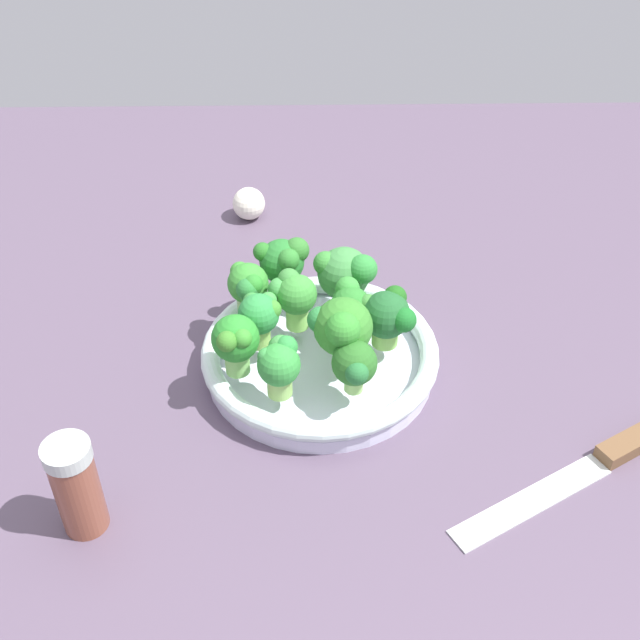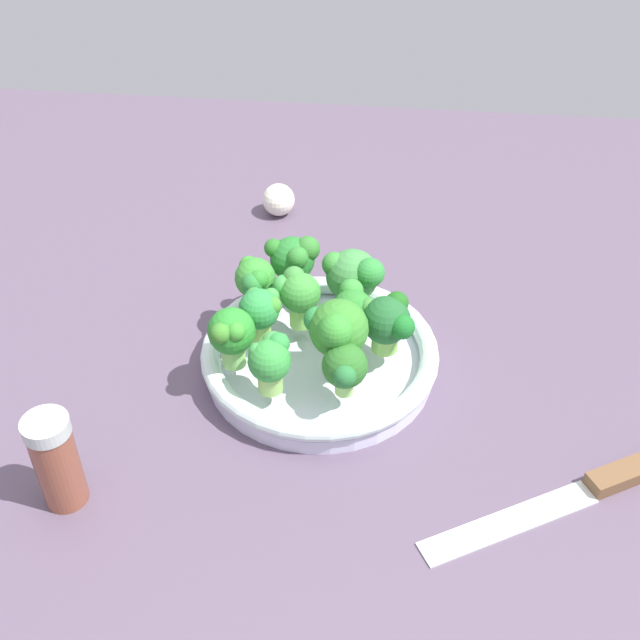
{
  "view_description": "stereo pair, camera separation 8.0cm",
  "coord_description": "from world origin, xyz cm",
  "px_view_note": "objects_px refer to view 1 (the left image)",
  "views": [
    {
      "loc": [
        -1.23,
        61.82,
        57.68
      ],
      "look_at": [
        -2.33,
        -0.17,
        6.58
      ],
      "focal_mm": 45.02,
      "sensor_mm": 36.0,
      "label": 1
    },
    {
      "loc": [
        -9.24,
        61.45,
        57.68
      ],
      "look_at": [
        -2.33,
        -0.17,
        6.58
      ],
      "focal_mm": 45.02,
      "sensor_mm": 36.0,
      "label": 2
    }
  ],
  "objects_px": {
    "knife": "(602,460)",
    "pepper_shaker": "(76,486)",
    "broccoli_floret_4": "(345,273)",
    "broccoli_floret_1": "(248,286)",
    "broccoli_floret_0": "(235,341)",
    "broccoli_floret_8": "(389,317)",
    "bowl": "(320,355)",
    "garlic_bulb": "(249,204)",
    "broccoli_floret_5": "(353,363)",
    "broccoli_floret_3": "(279,363)",
    "broccoli_floret_7": "(283,261)",
    "broccoli_floret_9": "(260,313)",
    "broccoli_floret_2": "(293,295)",
    "broccoli_floret_10": "(341,328)",
    "broccoli_floret_6": "(351,307)"
  },
  "relations": [
    {
      "from": "knife",
      "to": "pepper_shaker",
      "type": "relative_size",
      "value": 2.47
    },
    {
      "from": "broccoli_floret_4",
      "to": "pepper_shaker",
      "type": "relative_size",
      "value": 0.69
    },
    {
      "from": "broccoli_floret_1",
      "to": "knife",
      "type": "distance_m",
      "value": 0.39
    },
    {
      "from": "broccoli_floret_0",
      "to": "broccoli_floret_8",
      "type": "height_order",
      "value": "broccoli_floret_0"
    },
    {
      "from": "bowl",
      "to": "garlic_bulb",
      "type": "bearing_deg",
      "value": -73.36
    },
    {
      "from": "pepper_shaker",
      "to": "bowl",
      "type": "bearing_deg",
      "value": -136.66
    },
    {
      "from": "bowl",
      "to": "pepper_shaker",
      "type": "height_order",
      "value": "pepper_shaker"
    },
    {
      "from": "broccoli_floret_5",
      "to": "broccoli_floret_8",
      "type": "xyz_separation_m",
      "value": [
        -0.04,
        -0.06,
        0.0
      ]
    },
    {
      "from": "broccoli_floret_0",
      "to": "broccoli_floret_5",
      "type": "height_order",
      "value": "broccoli_floret_0"
    },
    {
      "from": "bowl",
      "to": "broccoli_floret_5",
      "type": "relative_size",
      "value": 4.41
    },
    {
      "from": "broccoli_floret_5",
      "to": "garlic_bulb",
      "type": "relative_size",
      "value": 1.29
    },
    {
      "from": "broccoli_floret_1",
      "to": "knife",
      "type": "height_order",
      "value": "broccoli_floret_1"
    },
    {
      "from": "broccoli_floret_1",
      "to": "broccoli_floret_3",
      "type": "bearing_deg",
      "value": 106.69
    },
    {
      "from": "broccoli_floret_8",
      "to": "pepper_shaker",
      "type": "distance_m",
      "value": 0.33
    },
    {
      "from": "broccoli_floret_7",
      "to": "broccoli_floret_9",
      "type": "distance_m",
      "value": 0.08
    },
    {
      "from": "bowl",
      "to": "broccoli_floret_0",
      "type": "xyz_separation_m",
      "value": [
        0.08,
        0.04,
        0.06
      ]
    },
    {
      "from": "broccoli_floret_9",
      "to": "knife",
      "type": "height_order",
      "value": "broccoli_floret_9"
    },
    {
      "from": "broccoli_floret_5",
      "to": "garlic_bulb",
      "type": "bearing_deg",
      "value": -71.98
    },
    {
      "from": "bowl",
      "to": "broccoli_floret_7",
      "type": "xyz_separation_m",
      "value": [
        0.04,
        -0.08,
        0.06
      ]
    },
    {
      "from": "broccoli_floret_0",
      "to": "broccoli_floret_8",
      "type": "distance_m",
      "value": 0.15
    },
    {
      "from": "broccoli_floret_1",
      "to": "broccoli_floret_2",
      "type": "height_order",
      "value": "broccoli_floret_2"
    },
    {
      "from": "broccoli_floret_0",
      "to": "broccoli_floret_10",
      "type": "bearing_deg",
      "value": -175.07
    },
    {
      "from": "bowl",
      "to": "broccoli_floret_7",
      "type": "height_order",
      "value": "broccoli_floret_7"
    },
    {
      "from": "broccoli_floret_3",
      "to": "knife",
      "type": "height_order",
      "value": "broccoli_floret_3"
    },
    {
      "from": "garlic_bulb",
      "to": "broccoli_floret_1",
      "type": "bearing_deg",
      "value": 93.37
    },
    {
      "from": "broccoli_floret_4",
      "to": "pepper_shaker",
      "type": "height_order",
      "value": "broccoli_floret_4"
    },
    {
      "from": "bowl",
      "to": "broccoli_floret_1",
      "type": "bearing_deg",
      "value": -32.74
    },
    {
      "from": "broccoli_floret_9",
      "to": "pepper_shaker",
      "type": "bearing_deg",
      "value": 53.66
    },
    {
      "from": "broccoli_floret_5",
      "to": "pepper_shaker",
      "type": "distance_m",
      "value": 0.27
    },
    {
      "from": "broccoli_floret_1",
      "to": "broccoli_floret_4",
      "type": "bearing_deg",
      "value": -168.38
    },
    {
      "from": "broccoli_floret_3",
      "to": "garlic_bulb",
      "type": "height_order",
      "value": "broccoli_floret_3"
    },
    {
      "from": "garlic_bulb",
      "to": "pepper_shaker",
      "type": "bearing_deg",
      "value": 76.73
    },
    {
      "from": "broccoli_floret_9",
      "to": "garlic_bulb",
      "type": "distance_m",
      "value": 0.3
    },
    {
      "from": "bowl",
      "to": "broccoli_floret_2",
      "type": "xyz_separation_m",
      "value": [
        0.03,
        -0.03,
        0.06
      ]
    },
    {
      "from": "broccoli_floret_6",
      "to": "pepper_shaker",
      "type": "relative_size",
      "value": 0.6
    },
    {
      "from": "broccoli_floret_8",
      "to": "broccoli_floret_5",
      "type": "bearing_deg",
      "value": 58.84
    },
    {
      "from": "knife",
      "to": "broccoli_floret_10",
      "type": "bearing_deg",
      "value": -23.08
    },
    {
      "from": "broccoli_floret_7",
      "to": "pepper_shaker",
      "type": "height_order",
      "value": "broccoli_floret_7"
    },
    {
      "from": "broccoli_floret_3",
      "to": "broccoli_floret_5",
      "type": "relative_size",
      "value": 1.04
    },
    {
      "from": "bowl",
      "to": "broccoli_floret_9",
      "type": "xyz_separation_m",
      "value": [
        0.06,
        -0.0,
        0.06
      ]
    },
    {
      "from": "bowl",
      "to": "broccoli_floret_9",
      "type": "relative_size",
      "value": 4.04
    },
    {
      "from": "broccoli_floret_1",
      "to": "broccoli_floret_8",
      "type": "xyz_separation_m",
      "value": [
        -0.14,
        0.05,
        -0.0
      ]
    },
    {
      "from": "pepper_shaker",
      "to": "broccoli_floret_2",
      "type": "bearing_deg",
      "value": -128.65
    },
    {
      "from": "broccoli_floret_6",
      "to": "broccoli_floret_9",
      "type": "xyz_separation_m",
      "value": [
        0.09,
        0.01,
        0.0
      ]
    },
    {
      "from": "broccoli_floret_8",
      "to": "garlic_bulb",
      "type": "distance_m",
      "value": 0.34
    },
    {
      "from": "broccoli_floret_5",
      "to": "broccoli_floret_1",
      "type": "bearing_deg",
      "value": -47.98
    },
    {
      "from": "pepper_shaker",
      "to": "knife",
      "type": "bearing_deg",
      "value": -172.87
    },
    {
      "from": "broccoli_floret_6",
      "to": "bowl",
      "type": "bearing_deg",
      "value": 24.56
    },
    {
      "from": "broccoli_floret_1",
      "to": "knife",
      "type": "relative_size",
      "value": 0.25
    },
    {
      "from": "broccoli_floret_8",
      "to": "broccoli_floret_3",
      "type": "bearing_deg",
      "value": 31.12
    }
  ]
}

